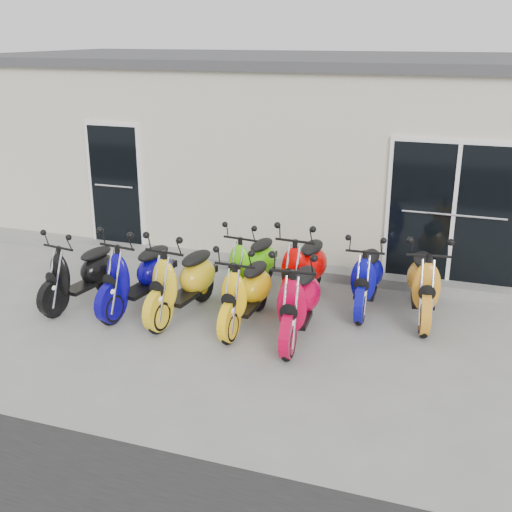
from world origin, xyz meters
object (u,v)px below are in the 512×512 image
object	(u,v)px
scooter_front_black	(80,265)
scooter_front_blue	(137,266)
scooter_front_orange_b	(246,283)
scooter_back_yellow	(425,274)
scooter_back_green	(252,256)
scooter_front_orange_a	(182,272)
scooter_front_red	(299,291)
scooter_back_red	(304,260)
scooter_back_blue	(367,269)

from	to	relation	value
scooter_front_black	scooter_front_blue	world-z (taller)	scooter_front_blue
scooter_front_orange_b	scooter_back_yellow	size ratio (longest dim) A/B	0.95
scooter_back_yellow	scooter_back_green	bearing A→B (deg)	170.15
scooter_front_orange_a	scooter_front_red	distance (m)	1.72
scooter_front_black	scooter_front_orange_b	distance (m)	2.53
scooter_front_orange_b	scooter_front_red	size ratio (longest dim) A/B	0.94
scooter_front_orange_a	scooter_front_red	xyz separation A→B (m)	(1.71, -0.15, -0.00)
scooter_back_red	scooter_back_yellow	world-z (taller)	scooter_back_red
scooter_front_orange_b	scooter_back_red	world-z (taller)	scooter_back_red
scooter_front_blue	scooter_front_red	bearing A→B (deg)	4.56
scooter_back_blue	scooter_front_red	bearing A→B (deg)	-120.72
scooter_front_red	scooter_back_green	bearing A→B (deg)	126.94
scooter_back_red	scooter_back_yellow	distance (m)	1.70
scooter_front_black	scooter_back_blue	size ratio (longest dim) A/B	0.99
scooter_front_blue	scooter_back_blue	bearing A→B (deg)	27.60
scooter_front_red	scooter_back_red	world-z (taller)	scooter_back_red
scooter_front_black	scooter_back_red	xyz separation A→B (m)	(3.05, 1.11, 0.06)
scooter_front_orange_b	scooter_back_blue	world-z (taller)	scooter_front_orange_b
scooter_front_orange_b	scooter_front_red	world-z (taller)	scooter_front_red
scooter_back_red	scooter_front_orange_a	bearing A→B (deg)	-141.95
scooter_front_black	scooter_front_orange_a	xyz separation A→B (m)	(1.59, 0.10, 0.06)
scooter_front_orange_b	scooter_back_yellow	bearing A→B (deg)	26.52
scooter_front_red	scooter_back_blue	size ratio (longest dim) A/B	1.08
scooter_front_red	scooter_back_green	xyz separation A→B (m)	(-1.08, 1.24, -0.05)
scooter_back_yellow	scooter_back_blue	bearing A→B (deg)	167.23
scooter_front_red	scooter_back_green	size ratio (longest dim) A/B	1.09
scooter_front_orange_a	scooter_back_blue	world-z (taller)	scooter_front_orange_a
scooter_front_orange_b	scooter_back_yellow	xyz separation A→B (m)	(2.23, 1.04, 0.03)
scooter_back_green	scooter_back_yellow	xyz separation A→B (m)	(2.53, -0.06, 0.05)
scooter_back_blue	scooter_back_yellow	xyz separation A→B (m)	(0.79, -0.06, 0.04)
scooter_front_black	scooter_back_blue	world-z (taller)	scooter_back_blue
scooter_front_orange_a	scooter_front_orange_b	size ratio (longest dim) A/B	1.07
scooter_front_blue	scooter_front_orange_b	world-z (taller)	scooter_front_blue
scooter_front_blue	scooter_front_orange_b	bearing A→B (deg)	7.36
scooter_front_black	scooter_front_orange_b	bearing A→B (deg)	10.85
scooter_front_red	scooter_back_green	world-z (taller)	scooter_front_red
scooter_front_blue	scooter_back_yellow	world-z (taller)	scooter_front_blue
scooter_back_green	scooter_back_red	distance (m)	0.83
scooter_front_red	scooter_back_blue	world-z (taller)	scooter_front_red
scooter_back_green	scooter_back_yellow	world-z (taller)	scooter_back_yellow
scooter_back_red	scooter_front_orange_b	bearing A→B (deg)	-113.64
scooter_front_blue	scooter_front_black	bearing A→B (deg)	-164.26
scooter_front_blue	scooter_front_orange_a	bearing A→B (deg)	7.07
scooter_back_yellow	scooter_front_black	bearing A→B (deg)	-175.11
scooter_back_green	scooter_back_blue	distance (m)	1.74
scooter_back_green	scooter_back_blue	xyz separation A→B (m)	(1.74, -0.00, 0.00)
scooter_front_orange_b	scooter_back_blue	bearing A→B (deg)	39.03
scooter_front_orange_a	scooter_back_yellow	xyz separation A→B (m)	(3.16, 1.03, -0.01)
scooter_front_red	scooter_back_blue	distance (m)	1.40
scooter_front_blue	scooter_back_red	world-z (taller)	scooter_back_red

